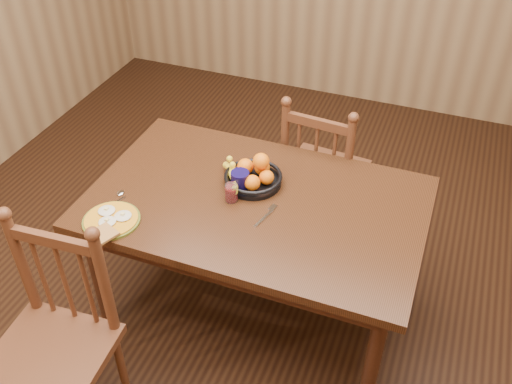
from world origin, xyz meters
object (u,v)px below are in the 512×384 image
(chair_far, at_px, (322,173))
(fruit_bowl, at_px, (252,176))
(chair_near, at_px, (55,344))
(coffee_mug, at_px, (241,181))
(breakfast_plate, at_px, (111,220))
(dining_table, at_px, (256,214))

(chair_far, distance_m, fruit_bowl, 0.68)
(chair_near, bearing_deg, coffee_mug, 60.71)
(breakfast_plate, xyz_separation_m, coffee_mug, (0.46, 0.44, 0.04))
(breakfast_plate, relative_size, fruit_bowl, 0.94)
(chair_far, xyz_separation_m, coffee_mug, (-0.26, -0.62, 0.32))
(chair_near, height_order, breakfast_plate, chair_near)
(chair_far, height_order, coffee_mug, chair_far)
(coffee_mug, bearing_deg, dining_table, -28.59)
(dining_table, bearing_deg, fruit_bowl, 119.46)
(coffee_mug, distance_m, fruit_bowl, 0.07)
(chair_far, bearing_deg, coffee_mug, 72.46)
(dining_table, xyz_separation_m, coffee_mug, (-0.10, 0.05, 0.14))
(chair_near, bearing_deg, breakfast_plate, 86.92)
(dining_table, height_order, chair_near, chair_near)
(dining_table, bearing_deg, coffee_mug, 151.41)
(chair_far, height_order, breakfast_plate, chair_far)
(chair_far, relative_size, coffee_mug, 7.44)
(dining_table, relative_size, chair_near, 1.54)
(breakfast_plate, distance_m, coffee_mug, 0.64)
(chair_near, xyz_separation_m, fruit_bowl, (0.49, 1.02, 0.29))
(coffee_mug, bearing_deg, breakfast_plate, -136.44)
(dining_table, distance_m, chair_near, 1.07)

